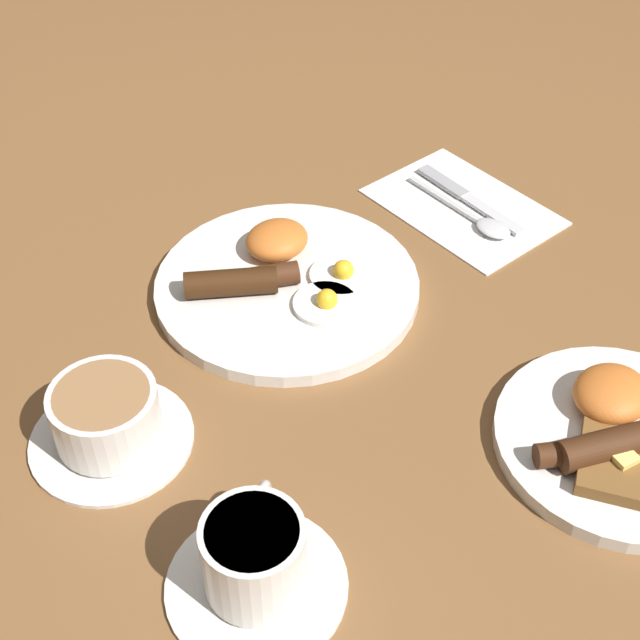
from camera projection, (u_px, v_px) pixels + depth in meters
The scene contains 8 objects.
ground_plane at pixel (287, 291), 0.97m from camera, with size 3.00×3.00×0.00m, color brown.
breakfast_plate_near at pixel (284, 281), 0.96m from camera, with size 0.29×0.29×0.05m.
breakfast_plate_far at pixel (619, 436), 0.80m from camera, with size 0.23×0.23×0.05m.
teacup_near at pixel (107, 420), 0.80m from camera, with size 0.15×0.15×0.06m.
teacup_far at pixel (255, 562), 0.68m from camera, with size 0.15×0.15×0.08m.
napkin at pixel (463, 206), 1.08m from camera, with size 0.15×0.21×0.01m, color white.
knife at pixel (464, 195), 1.09m from camera, with size 0.04×0.17×0.01m.
spoon at pixel (482, 222), 1.05m from camera, with size 0.04×0.16×0.01m.
Camera 1 is at (0.49, 0.54, 0.64)m, focal length 50.00 mm.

